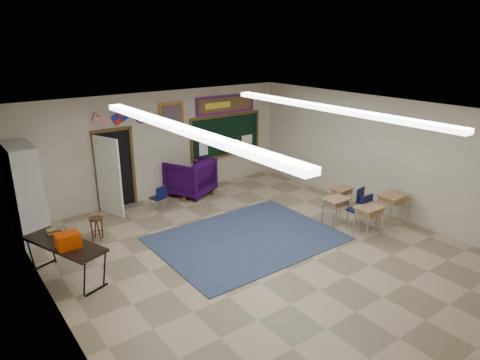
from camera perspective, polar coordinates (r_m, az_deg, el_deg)
floor at (r=9.24m, az=3.02°, el=-9.94°), size 9.00×9.00×0.00m
back_wall at (r=12.26m, az=-10.44°, el=4.59°), size 8.00×0.04×3.00m
left_wall at (r=6.96m, az=-23.28°, el=-7.75°), size 0.04×9.00×3.00m
right_wall at (r=11.50m, az=18.71°, el=2.96°), size 0.04×9.00×3.00m
ceiling at (r=8.23m, az=3.37°, el=8.72°), size 8.00×9.00×0.04m
area_rug at (r=9.89m, az=0.93°, el=-7.79°), size 4.00×3.00×0.02m
fluorescent_strips at (r=8.24m, az=3.36°, el=8.31°), size 3.86×6.00×0.10m
doorway at (r=11.68m, az=-16.56°, el=1.16°), size 1.10×0.89×2.16m
chalkboard at (r=13.33m, az=-1.86°, el=5.85°), size 2.55×0.14×1.30m
bulletin_board at (r=13.15m, az=-1.92°, el=10.05°), size 2.10×0.05×0.55m
framed_art_print at (r=12.21m, az=-9.12°, el=8.69°), size 0.75×0.05×0.65m
wall_clock at (r=11.83m, az=-13.01°, el=8.13°), size 0.32×0.05×0.32m
wall_flags at (r=11.47m, az=-16.90°, el=8.15°), size 1.16×0.06×0.70m
storage_cabinet at (r=10.69m, az=-26.69°, el=-1.49°), size 0.59×1.25×2.20m
wingback_armchair at (r=12.49m, az=-6.66°, el=0.42°), size 1.53×1.54×1.07m
student_chair_reading at (r=11.46m, az=-10.89°, el=-2.43°), size 0.44×0.44×0.71m
student_chair_desk_a at (r=10.60m, az=15.53°, el=-4.01°), size 0.46×0.46×0.91m
student_chair_desk_b at (r=11.35m, az=16.38°, el=-3.00°), size 0.43×0.43×0.75m
student_desk_front_left at (r=10.65m, az=12.61°, el=-3.98°), size 0.60×0.46×0.71m
student_desk_front_right at (r=11.62m, az=13.35°, el=-2.34°), size 0.54×0.41×0.63m
student_desk_back_left at (r=10.28m, az=16.75°, el=-5.10°), size 0.63×0.48×0.74m
student_desk_back_right at (r=11.02m, az=19.61°, el=-3.54°), size 0.68×0.51×0.81m
folding_table at (r=8.86m, az=-22.12°, el=-9.73°), size 1.19×1.91×1.03m
wooden_stool at (r=10.26m, az=-18.53°, el=-6.14°), size 0.31×0.31×0.54m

